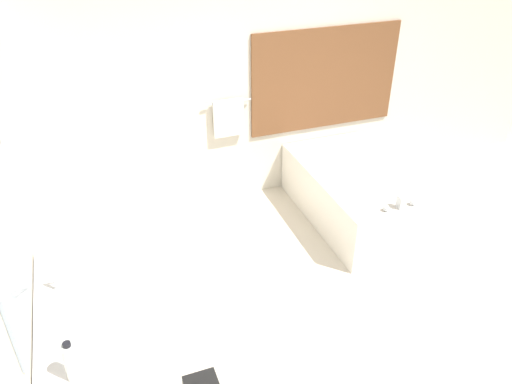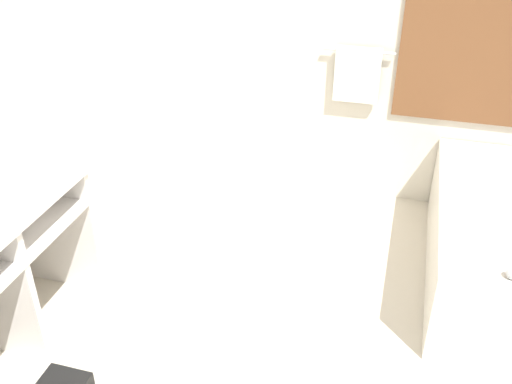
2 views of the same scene
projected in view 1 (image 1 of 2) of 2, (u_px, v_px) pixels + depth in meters
The scene contains 7 objects.
ground_plane at pixel (348, 325), 4.03m from camera, with size 16.00×16.00×0.00m, color beige.
wall_back_with_blinds at pixel (256, 78), 5.11m from camera, with size 7.40×0.13×2.70m.
wall_left_with_mirror at pixel (5, 254), 2.66m from camera, with size 0.08×7.40×2.70m.
vanity_counter at pixel (97, 328), 3.16m from camera, with size 0.64×1.24×0.88m.
sink_faucet at pixel (56, 279), 3.06m from camera, with size 0.09×0.04×0.18m.
bathtub at pixel (355, 192), 5.20m from camera, with size 0.96×1.66×0.67m.
water_bottle_1 at pixel (72, 362), 2.49m from camera, with size 0.07×0.07×0.26m.
Camera 1 is at (-1.70, -2.43, 3.04)m, focal length 35.00 mm.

